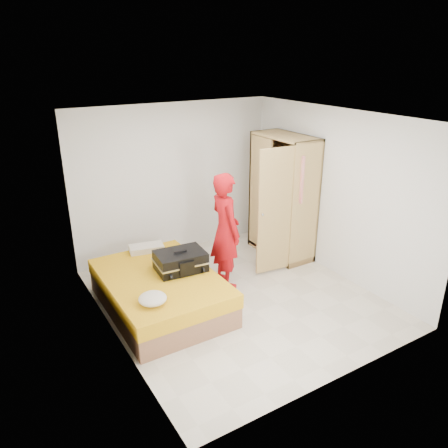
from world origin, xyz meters
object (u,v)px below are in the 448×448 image
suitcase (181,261)px  round_cushion (153,299)px  wardrobe (282,201)px  bed (161,292)px  person (225,231)px

suitcase → round_cushion: 0.92m
wardrobe → suitcase: bearing=-166.9°
bed → person: size_ratio=1.14×
suitcase → person: bearing=12.5°
person → suitcase: 0.84m
wardrobe → person: wardrobe is taller
round_cushion → suitcase: bearing=42.3°
person → wardrobe: bearing=-69.7°
bed → wardrobe: 2.66m
round_cushion → wardrobe: bearing=21.5°
person → round_cushion: bearing=119.9°
wardrobe → bed: bearing=-168.2°
bed → wardrobe: bearing=11.8°
bed → person: bearing=6.0°
bed → suitcase: size_ratio=2.76×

